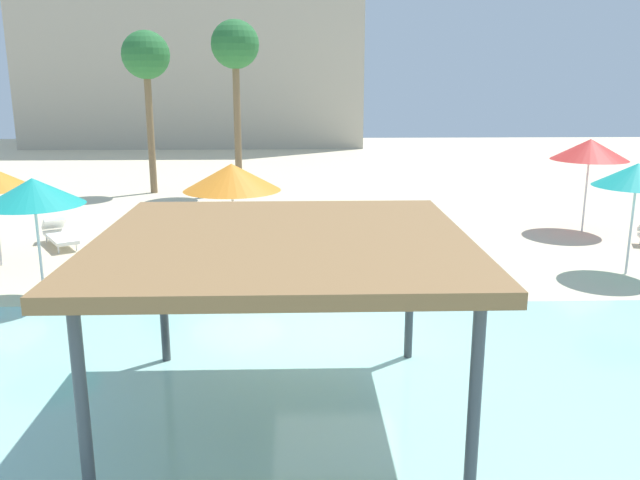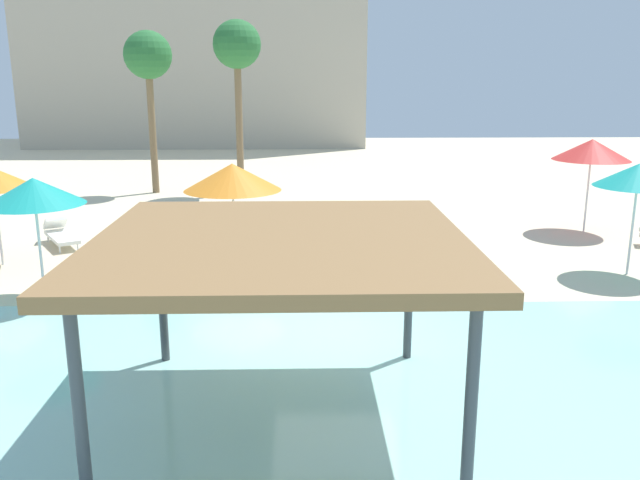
% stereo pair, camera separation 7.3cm
% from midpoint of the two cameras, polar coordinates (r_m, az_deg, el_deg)
% --- Properties ---
extents(ground_plane, '(80.00, 80.00, 0.00)m').
position_cam_midpoint_polar(ground_plane, '(12.53, 1.41, -8.01)').
color(ground_plane, beige).
extents(shade_pavilion, '(4.81, 4.81, 2.70)m').
position_cam_midpoint_polar(shade_pavilion, '(8.57, -3.47, -0.57)').
color(shade_pavilion, '#42474C').
rests_on(shade_pavilion, ground).
extents(beach_umbrella_red_1, '(2.30, 2.30, 2.87)m').
position_cam_midpoint_polar(beach_umbrella_red_1, '(21.65, 22.35, 7.30)').
color(beach_umbrella_red_1, silver).
rests_on(beach_umbrella_red_1, ground).
extents(beach_umbrella_teal_2, '(2.07, 2.07, 2.66)m').
position_cam_midpoint_polar(beach_umbrella_teal_2, '(14.91, -23.82, 3.86)').
color(beach_umbrella_teal_2, silver).
rests_on(beach_umbrella_teal_2, ground).
extents(beach_umbrella_orange_3, '(2.45, 2.45, 2.60)m').
position_cam_midpoint_polar(beach_umbrella_orange_3, '(16.56, -7.81, 5.44)').
color(beach_umbrella_orange_3, silver).
rests_on(beach_umbrella_orange_3, ground).
extents(beach_umbrella_teal_5, '(2.02, 2.02, 2.72)m').
position_cam_midpoint_polar(beach_umbrella_teal_5, '(17.25, 25.78, 5.11)').
color(beach_umbrella_teal_5, silver).
rests_on(beach_umbrella_teal_5, ground).
extents(lounge_chair_1, '(1.40, 1.96, 0.74)m').
position_cam_midpoint_polar(lounge_chair_1, '(20.07, 4.24, 1.43)').
color(lounge_chair_1, white).
rests_on(lounge_chair_1, ground).
extents(lounge_chair_2, '(1.52, 1.92, 0.74)m').
position_cam_midpoint_polar(lounge_chair_2, '(20.12, -21.86, 0.48)').
color(lounge_chair_2, white).
rests_on(lounge_chair_2, ground).
extents(palm_tree_0, '(1.90, 1.90, 6.48)m').
position_cam_midpoint_polar(palm_tree_0, '(27.78, -14.98, 14.97)').
color(palm_tree_0, brown).
rests_on(palm_tree_0, ground).
extents(palm_tree_1, '(1.90, 1.90, 6.87)m').
position_cam_midpoint_polar(palm_tree_1, '(26.99, -7.48, 16.14)').
color(palm_tree_1, brown).
rests_on(palm_tree_1, ground).
extents(hotel_block_0, '(22.73, 11.74, 17.77)m').
position_cam_midpoint_polar(hotel_block_0, '(50.17, -10.56, 18.63)').
color(hotel_block_0, '#B2A893').
rests_on(hotel_block_0, ground).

